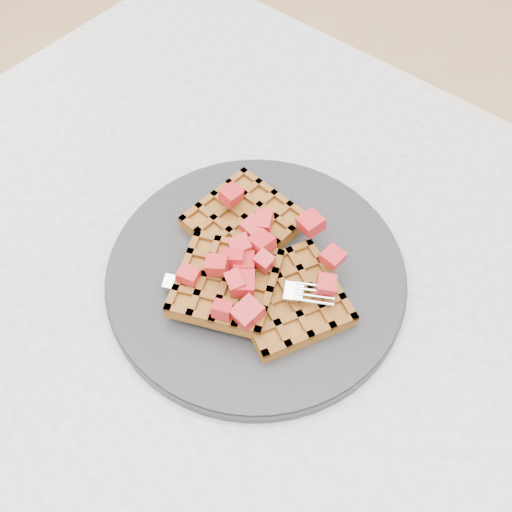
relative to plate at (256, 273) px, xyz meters
The scene contains 6 objects.
ground 0.77m from the plate, ahead, with size 4.00×4.00×0.00m, color tan.
table 0.17m from the plate, ahead, with size 1.20×0.80×0.75m.
plate is the anchor object (origin of this frame).
waffles 0.02m from the plate, 87.49° to the right, with size 0.22×0.19×0.03m.
strawberry_pile 0.05m from the plate, 90.00° to the right, with size 0.15×0.15×0.02m, color maroon, non-canonical shape.
fork 0.04m from the plate, 44.46° to the right, with size 0.02×0.18×0.02m, color silver, non-canonical shape.
Camera 1 is at (0.08, -0.23, 1.26)m, focal length 40.00 mm.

